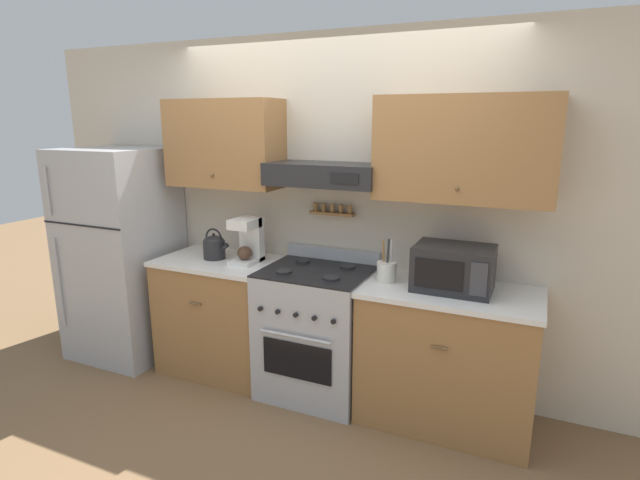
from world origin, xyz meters
TOP-DOWN VIEW (x-y plane):
  - ground_plane at (0.00, 0.00)m, footprint 16.00×16.00m
  - wall_back at (0.04, 0.60)m, footprint 5.20×0.46m
  - counter_left at (-0.83, 0.32)m, footprint 0.91×0.64m
  - counter_right at (0.92, 0.32)m, footprint 1.10×0.64m
  - stove_range at (0.00, 0.31)m, footprint 0.74×0.66m
  - refrigerator at (-1.76, 0.25)m, footprint 0.79×0.75m
  - tea_kettle at (-0.87, 0.32)m, footprint 0.21×0.17m
  - coffee_maker at (-0.58, 0.36)m, footprint 0.17×0.25m
  - microwave at (0.93, 0.34)m, footprint 0.48×0.36m
  - utensil_crock at (0.50, 0.32)m, footprint 0.13×0.13m

SIDE VIEW (x-z plane):
  - ground_plane at x=0.00m, z-range 0.00..0.00m
  - counter_right at x=0.92m, z-range 0.00..0.91m
  - counter_left at x=-0.83m, z-range 0.00..0.91m
  - stove_range at x=0.00m, z-range -0.04..0.98m
  - refrigerator at x=-1.76m, z-range 0.00..1.73m
  - utensil_crock at x=0.50m, z-range 0.84..1.13m
  - tea_kettle at x=-0.87m, z-range 0.89..1.12m
  - microwave at x=0.93m, z-range 0.91..1.19m
  - coffee_maker at x=-0.58m, z-range 0.91..1.25m
  - wall_back at x=0.04m, z-range 0.15..2.70m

